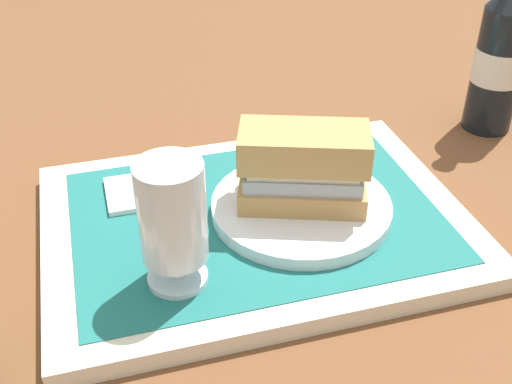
# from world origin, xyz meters

# --- Properties ---
(ground_plane) EXTENTS (3.00, 3.00, 0.00)m
(ground_plane) POSITION_xyz_m (0.00, 0.00, 0.00)
(ground_plane) COLOR brown
(tray) EXTENTS (0.44, 0.32, 0.02)m
(tray) POSITION_xyz_m (0.00, 0.00, 0.01)
(tray) COLOR beige
(tray) RESTS_ON ground_plane
(placemat) EXTENTS (0.38, 0.27, 0.00)m
(placemat) POSITION_xyz_m (0.00, 0.00, 0.02)
(placemat) COLOR #1E6B66
(placemat) RESTS_ON tray
(plate) EXTENTS (0.19, 0.19, 0.01)m
(plate) POSITION_xyz_m (-0.05, 0.01, 0.03)
(plate) COLOR white
(plate) RESTS_ON placemat
(sandwich) EXTENTS (0.14, 0.10, 0.08)m
(sandwich) POSITION_xyz_m (-0.04, 0.01, 0.08)
(sandwich) COLOR tan
(sandwich) RESTS_ON plate
(beer_glass) EXTENTS (0.06, 0.06, 0.12)m
(beer_glass) POSITION_xyz_m (0.10, 0.08, 0.09)
(beer_glass) COLOR silver
(beer_glass) RESTS_ON placemat
(napkin_folded) EXTENTS (0.09, 0.07, 0.01)m
(napkin_folded) POSITION_xyz_m (0.10, -0.07, 0.02)
(napkin_folded) COLOR white
(napkin_folded) RESTS_ON placemat
(second_bottle) EXTENTS (0.07, 0.07, 0.27)m
(second_bottle) POSITION_xyz_m (-0.37, -0.14, 0.10)
(second_bottle) COLOR black
(second_bottle) RESTS_ON ground_plane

